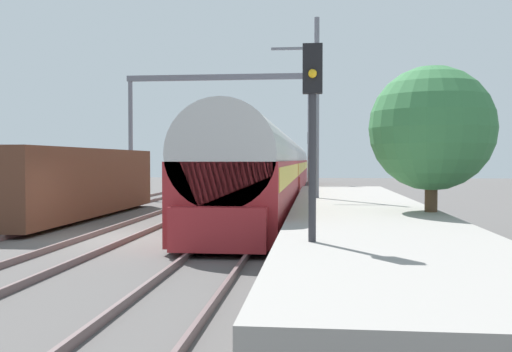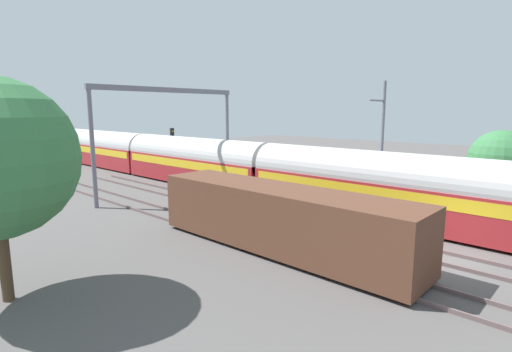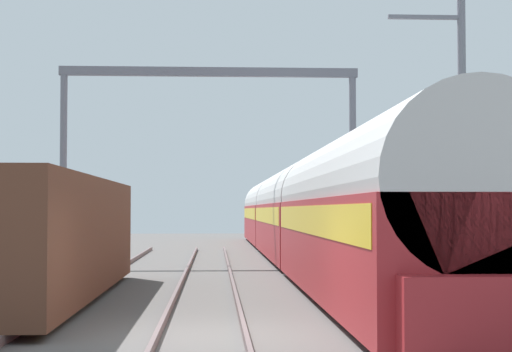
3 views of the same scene
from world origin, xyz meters
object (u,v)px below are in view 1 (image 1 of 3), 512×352
at_px(passenger_train, 280,166).
at_px(person_crossing, 296,185).
at_px(catenary_gantry, 219,110).
at_px(freight_car, 72,182).
at_px(railway_signal_near, 312,132).
at_px(railway_signal_far, 310,153).

bearing_deg(passenger_train, person_crossing, -79.70).
distance_m(person_crossing, catenary_gantry, 8.78).
distance_m(freight_car, person_crossing, 12.16).
relative_size(person_crossing, railway_signal_near, 0.38).
relative_size(railway_signal_near, railway_signal_far, 1.00).
bearing_deg(railway_signal_far, passenger_train, -107.99).
xyz_separation_m(person_crossing, railway_signal_near, (0.97, -20.42, 1.89)).
xyz_separation_m(passenger_train, freight_car, (-7.63, -15.55, -0.50)).
bearing_deg(person_crossing, railway_signal_far, -31.35).
relative_size(freight_car, person_crossing, 7.51).
height_order(passenger_train, railway_signal_near, railway_signal_near).
bearing_deg(freight_car, railway_signal_near, -50.88).
xyz_separation_m(person_crossing, catenary_gantry, (-5.15, 5.46, 4.56)).
relative_size(person_crossing, catenary_gantry, 0.14).
bearing_deg(person_crossing, catenary_gantry, 14.50).
bearing_deg(railway_signal_near, freight_car, 129.12).
xyz_separation_m(freight_car, person_crossing, (8.96, 8.21, -0.44)).
relative_size(person_crossing, railway_signal_far, 0.38).
bearing_deg(railway_signal_far, freight_car, -113.99).
bearing_deg(catenary_gantry, person_crossing, -46.68).
relative_size(railway_signal_far, catenary_gantry, 0.38).
distance_m(passenger_train, railway_signal_near, 27.87).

